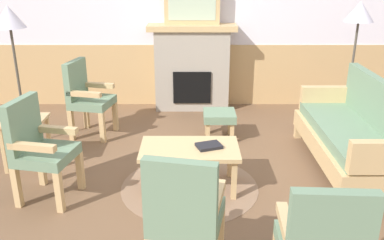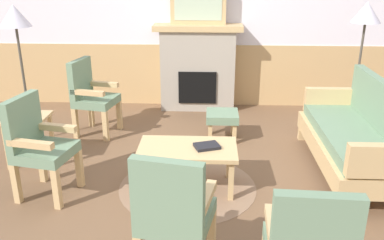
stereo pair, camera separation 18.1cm
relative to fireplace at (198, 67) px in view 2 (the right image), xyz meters
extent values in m
plane|color=brown|center=(0.00, -2.35, -0.65)|extent=(14.00, 14.00, 0.00)
cube|color=white|center=(0.00, 0.25, 0.70)|extent=(7.20, 0.12, 2.70)
cube|color=tan|center=(0.00, 0.18, -0.18)|extent=(7.20, 0.02, 0.95)
cube|color=#A39989|center=(0.00, 0.00, -0.05)|extent=(1.10, 0.36, 1.20)
cube|color=black|center=(0.00, -0.19, -0.27)|extent=(0.56, 0.02, 0.48)
cube|color=tan|center=(0.00, 0.00, 0.59)|extent=(1.30, 0.44, 0.08)
cube|color=tan|center=(0.00, 0.00, 0.91)|extent=(0.80, 0.03, 0.56)
cube|color=#B2C6A8|center=(0.00, -0.02, 0.91)|extent=(0.68, 0.01, 0.44)
cube|color=tan|center=(1.37, -1.17, -0.57)|extent=(0.08, 0.08, 0.16)
cube|color=tan|center=(1.37, -2.85, -0.57)|extent=(0.08, 0.08, 0.16)
cube|color=tan|center=(1.97, -1.17, -0.57)|extent=(0.08, 0.08, 0.16)
cube|color=tan|center=(1.67, -2.01, -0.39)|extent=(0.70, 1.80, 0.20)
cube|color=gray|center=(1.67, -2.01, -0.23)|extent=(0.60, 1.70, 0.12)
cube|color=gray|center=(1.97, -2.01, 0.08)|extent=(0.10, 1.70, 0.50)
cube|color=tan|center=(1.67, -1.16, -0.12)|extent=(0.60, 0.10, 0.30)
cube|color=tan|center=(1.67, -2.86, -0.12)|extent=(0.60, 0.10, 0.30)
cube|color=tan|center=(-0.44, -2.67, -0.45)|extent=(0.05, 0.05, 0.40)
cube|color=tan|center=(0.40, -2.67, -0.45)|extent=(0.05, 0.05, 0.40)
cube|color=tan|center=(-0.44, -2.23, -0.45)|extent=(0.05, 0.05, 0.40)
cube|color=tan|center=(0.40, -2.23, -0.45)|extent=(0.05, 0.05, 0.40)
cube|color=tan|center=(-0.02, -2.45, -0.23)|extent=(0.96, 0.56, 0.04)
cylinder|color=#896B51|center=(-0.02, -2.45, -0.65)|extent=(1.38, 1.38, 0.01)
cube|color=black|center=(0.16, -2.45, -0.20)|extent=(0.28, 0.24, 0.03)
cube|color=tan|center=(0.20, -1.36, -0.52)|extent=(0.05, 0.05, 0.26)
cube|color=tan|center=(0.50, -1.36, -0.52)|extent=(0.05, 0.05, 0.26)
cube|color=tan|center=(0.20, -1.06, -0.52)|extent=(0.05, 0.05, 0.26)
cube|color=tan|center=(0.50, -1.06, -0.52)|extent=(0.05, 0.05, 0.26)
cube|color=gray|center=(0.35, -1.21, -0.34)|extent=(0.40, 0.40, 0.10)
cube|color=tan|center=(-1.10, -2.48, -0.45)|extent=(0.07, 0.07, 0.40)
cube|color=tan|center=(-1.19, -2.89, -0.45)|extent=(0.07, 0.07, 0.40)
cube|color=tan|center=(-1.51, -2.39, -0.45)|extent=(0.07, 0.07, 0.40)
cube|color=tan|center=(-1.60, -2.81, -0.45)|extent=(0.07, 0.07, 0.40)
cube|color=gray|center=(-1.35, -2.64, -0.20)|extent=(0.57, 0.57, 0.10)
cube|color=gray|center=(-1.55, -2.60, 0.09)|extent=(0.17, 0.49, 0.48)
cube|color=tan|center=(-1.31, -2.44, -0.03)|extent=(0.45, 0.16, 0.06)
cube|color=tan|center=(-1.39, -2.84, -0.03)|extent=(0.45, 0.16, 0.06)
cube|color=tan|center=(-1.03, -0.93, -0.45)|extent=(0.07, 0.07, 0.40)
cube|color=tan|center=(-1.11, -1.34, -0.45)|extent=(0.07, 0.07, 0.40)
cube|color=tan|center=(-1.44, -0.84, -0.45)|extent=(0.07, 0.07, 0.40)
cube|color=tan|center=(-1.53, -1.25, -0.45)|extent=(0.07, 0.07, 0.40)
cube|color=gray|center=(-1.28, -1.09, -0.20)|extent=(0.57, 0.57, 0.10)
cube|color=gray|center=(-1.47, -1.05, 0.09)|extent=(0.18, 0.49, 0.48)
cube|color=tan|center=(-1.23, -0.89, -0.03)|extent=(0.44, 0.16, 0.06)
cube|color=tan|center=(-1.32, -1.29, -0.03)|extent=(0.44, 0.16, 0.06)
cube|color=tan|center=(-0.20, -3.40, -0.45)|extent=(0.07, 0.07, 0.40)
cube|color=tan|center=(0.21, -3.48, -0.45)|extent=(0.07, 0.07, 0.40)
cube|color=gray|center=(-0.04, -3.65, -0.20)|extent=(0.57, 0.57, 0.10)
cube|color=gray|center=(-0.08, -3.84, 0.09)|extent=(0.49, 0.18, 0.48)
cube|color=tan|center=(-0.24, -3.60, -0.03)|extent=(0.16, 0.45, 0.06)
cube|color=tan|center=(0.17, -3.69, -0.03)|extent=(0.16, 0.45, 0.06)
cube|color=gray|center=(0.77, -4.21, 0.09)|extent=(0.48, 0.11, 0.48)
cube|color=tan|center=(0.57, -4.00, -0.03)|extent=(0.09, 0.44, 0.06)
cube|color=tan|center=(0.98, -4.02, -0.03)|extent=(0.09, 0.44, 0.06)
cube|color=tan|center=(-1.99, -1.79, -0.39)|extent=(0.04, 0.04, 0.52)
cube|color=tan|center=(-1.63, -1.79, -0.39)|extent=(0.04, 0.04, 0.52)
cube|color=tan|center=(-1.99, -2.15, -0.39)|extent=(0.04, 0.04, 0.52)
cube|color=tan|center=(-1.63, -2.15, -0.39)|extent=(0.04, 0.04, 0.52)
cube|color=tan|center=(-1.81, -1.97, -0.12)|extent=(0.44, 0.44, 0.03)
cylinder|color=#332D28|center=(2.08, -0.85, -0.64)|extent=(0.24, 0.24, 0.03)
cylinder|color=#4C473D|center=(2.08, -0.85, 0.08)|extent=(0.03, 0.03, 1.40)
cone|color=silver|center=(2.08, -0.85, 0.90)|extent=(0.36, 0.36, 0.25)
cylinder|color=#332D28|center=(-2.05, -1.38, -0.64)|extent=(0.24, 0.24, 0.03)
cylinder|color=#4C473D|center=(-2.05, -1.38, 0.08)|extent=(0.03, 0.03, 1.40)
cone|color=silver|center=(-2.05, -1.38, 0.90)|extent=(0.36, 0.36, 0.25)
camera|label=1|loc=(0.00, -6.12, 1.45)|focal=38.75mm
camera|label=2|loc=(0.18, -6.11, 1.45)|focal=38.75mm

